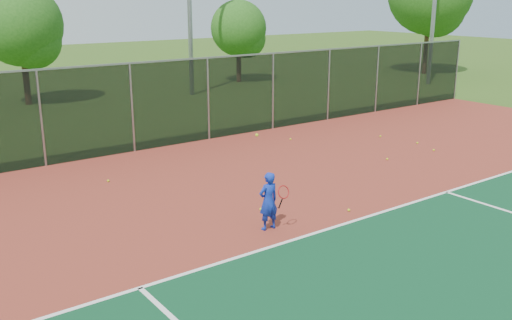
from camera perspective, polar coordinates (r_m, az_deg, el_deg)
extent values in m
plane|color=#2E5017|center=(13.24, 23.93, -8.19)|extent=(120.00, 120.00, 0.00)
cube|color=maroon|center=(14.22, 17.00, -5.78)|extent=(30.00, 20.00, 0.02)
cube|color=white|center=(16.30, 18.50, -3.05)|extent=(22.00, 0.10, 0.00)
cube|color=black|center=(21.08, -4.81, 6.09)|extent=(30.00, 0.04, 3.00)
cube|color=gray|center=(20.87, -4.90, 10.15)|extent=(30.00, 0.06, 0.06)
imported|color=#122CAB|center=(12.84, 1.25, -4.13)|extent=(0.50, 0.34, 1.35)
cylinder|color=black|center=(12.75, 2.47, -4.37)|extent=(0.03, 0.15, 0.27)
torus|color=#A51414|center=(12.58, 2.77, -3.22)|extent=(0.30, 0.13, 0.29)
sphere|color=#BBD819|center=(12.33, 0.08, 2.51)|extent=(0.07, 0.07, 0.07)
sphere|color=#BBD819|center=(18.99, 12.99, 0.10)|extent=(0.07, 0.07, 0.07)
sphere|color=#BBD819|center=(21.38, 15.84, 1.66)|extent=(0.07, 0.07, 0.07)
sphere|color=#BBD819|center=(16.86, -14.56, -2.02)|extent=(0.07, 0.07, 0.07)
sphere|color=#BBD819|center=(14.29, 9.27, -4.96)|extent=(0.07, 0.07, 0.07)
sphere|color=#BBD819|center=(22.07, 12.34, 2.34)|extent=(0.07, 0.07, 0.07)
sphere|color=#BBD819|center=(14.16, 0.48, -4.94)|extent=(0.07, 0.07, 0.07)
sphere|color=#BBD819|center=(21.16, 3.47, 2.10)|extent=(0.07, 0.07, 0.07)
sphere|color=#BBD819|center=(20.53, 17.35, 0.96)|extent=(0.07, 0.07, 0.07)
cylinder|color=#362313|center=(30.37, -21.98, 7.26)|extent=(0.30, 0.30, 2.25)
sphere|color=#1F5215|center=(30.14, -22.53, 12.41)|extent=(4.00, 4.00, 4.00)
sphere|color=#1F5215|center=(29.99, -21.48, 11.06)|extent=(2.75, 2.75, 2.75)
cylinder|color=#362313|center=(36.05, -1.73, 9.32)|extent=(0.30, 0.30, 1.92)
sphere|color=#1F5215|center=(35.86, -1.76, 13.05)|extent=(3.41, 3.41, 3.41)
sphere|color=#1F5215|center=(35.88, -0.94, 12.03)|extent=(2.35, 2.35, 2.35)
cylinder|color=#362313|center=(41.68, 16.60, 10.44)|extent=(0.30, 0.30, 3.18)
sphere|color=#1F5215|center=(41.68, 17.60, 14.26)|extent=(3.88, 3.88, 3.88)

